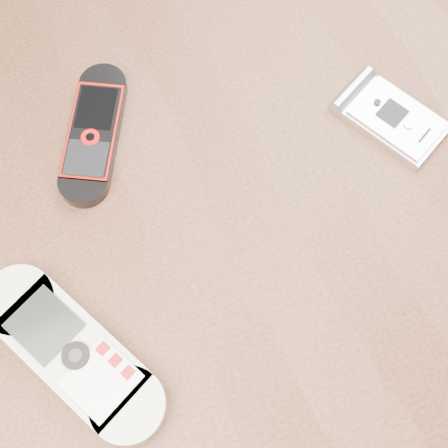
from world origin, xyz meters
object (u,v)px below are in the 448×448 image
table (219,271)px  motorola_razr (393,119)px  nokia_white (72,352)px  nokia_black_red (94,133)px

table → motorola_razr: (0.17, 0.02, 0.11)m
table → nokia_white: size_ratio=7.47×
table → nokia_black_red: 0.17m
table → nokia_white: bearing=-163.5°
nokia_black_red → motorola_razr: size_ratio=1.39×
table → nokia_black_red: bearing=114.6°
nokia_white → nokia_black_red: 0.18m
table → nokia_black_red: size_ratio=9.40×
nokia_white → nokia_black_red: (0.08, 0.16, -0.00)m
nokia_black_red → motorola_razr: 0.24m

